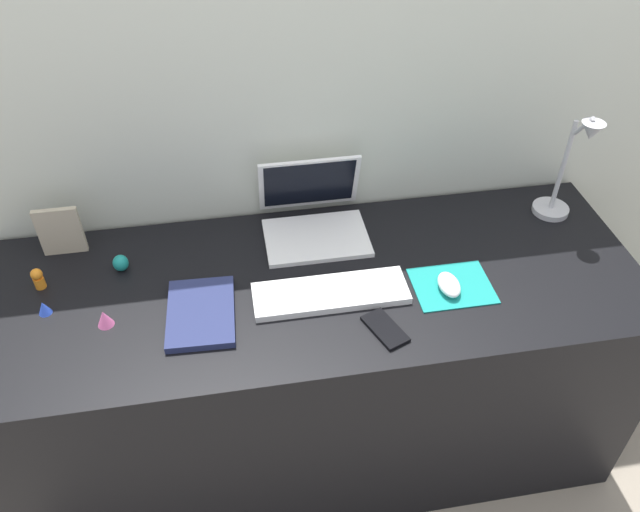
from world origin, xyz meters
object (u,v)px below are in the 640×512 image
(keyboard, at_px, (331,293))
(notebook_pad, at_px, (201,313))
(laptop, at_px, (313,213))
(toy_figurine_orange, at_px, (38,278))
(toy_figurine_pink, at_px, (104,318))
(cell_phone, at_px, (385,329))
(desk_lamp, at_px, (569,172))
(picture_frame, at_px, (60,231))
(toy_figurine_teal, at_px, (121,263))
(toy_figurine_blue, at_px, (44,307))
(mouse, at_px, (449,285))

(keyboard, xyz_separation_m, notebook_pad, (-0.34, -0.01, 0.00))
(laptop, height_order, toy_figurine_orange, laptop)
(toy_figurine_pink, height_order, toy_figurine_orange, toy_figurine_orange)
(cell_phone, height_order, notebook_pad, notebook_pad)
(desk_lamp, bearing_deg, picture_frame, 176.58)
(laptop, xyz_separation_m, toy_figurine_teal, (-0.55, -0.10, -0.03))
(cell_phone, relative_size, desk_lamp, 0.35)
(cell_phone, bearing_deg, desk_lamp, 8.18)
(picture_frame, bearing_deg, toy_figurine_blue, -95.47)
(cell_phone, relative_size, toy_figurine_teal, 2.71)
(keyboard, xyz_separation_m, picture_frame, (-0.71, 0.31, 0.06))
(cell_phone, bearing_deg, laptop, 82.19)
(mouse, distance_m, toy_figurine_pink, 0.89)
(picture_frame, xyz_separation_m, toy_figurine_orange, (-0.05, -0.14, -0.04))
(keyboard, bearing_deg, toy_figurine_orange, 167.76)
(notebook_pad, bearing_deg, toy_figurine_teal, 136.89)
(toy_figurine_pink, height_order, toy_figurine_teal, toy_figurine_teal)
(notebook_pad, height_order, toy_figurine_blue, toy_figurine_blue)
(mouse, height_order, toy_figurine_pink, toy_figurine_pink)
(toy_figurine_pink, distance_m, toy_figurine_orange, 0.25)
(mouse, height_order, notebook_pad, mouse)
(notebook_pad, distance_m, picture_frame, 0.50)
(keyboard, xyz_separation_m, toy_figurine_pink, (-0.58, -0.01, 0.01))
(desk_lamp, distance_m, toy_figurine_pink, 1.34)
(toy_figurine_teal, xyz_separation_m, toy_figurine_blue, (-0.18, -0.14, -0.00))
(desk_lamp, xyz_separation_m, toy_figurine_pink, (-1.31, -0.22, -0.15))
(toy_figurine_pink, xyz_separation_m, toy_figurine_orange, (-0.18, 0.17, 0.01))
(cell_phone, height_order, picture_frame, picture_frame)
(notebook_pad, height_order, toy_figurine_orange, toy_figurine_orange)
(mouse, xyz_separation_m, toy_figurine_orange, (-1.08, 0.20, 0.01))
(keyboard, distance_m, toy_figurine_blue, 0.74)
(picture_frame, bearing_deg, notebook_pad, -40.63)
(cell_phone, xyz_separation_m, desk_lamp, (0.62, 0.36, 0.16))
(keyboard, bearing_deg, cell_phone, -51.81)
(keyboard, xyz_separation_m, toy_figurine_blue, (-0.74, 0.07, 0.01))
(cell_phone, xyz_separation_m, notebook_pad, (-0.45, 0.13, 0.01))
(keyboard, xyz_separation_m, cell_phone, (0.11, -0.14, -0.01))
(mouse, bearing_deg, notebook_pad, 178.55)
(keyboard, relative_size, toy_figurine_blue, 10.88)
(toy_figurine_teal, bearing_deg, mouse, -15.04)
(mouse, distance_m, notebook_pad, 0.65)
(keyboard, relative_size, toy_figurine_orange, 6.58)
(notebook_pad, bearing_deg, toy_figurine_orange, 159.41)
(mouse, distance_m, toy_figurine_orange, 1.09)
(desk_lamp, bearing_deg, cell_phone, -149.90)
(toy_figurine_pink, bearing_deg, cell_phone, -11.28)
(toy_figurine_teal, relative_size, toy_figurine_blue, 1.25)
(laptop, distance_m, desk_lamp, 0.75)
(laptop, relative_size, toy_figurine_blue, 7.96)
(desk_lamp, relative_size, toy_figurine_pink, 7.92)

